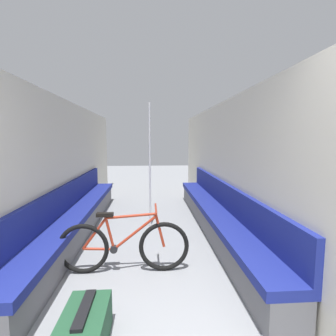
% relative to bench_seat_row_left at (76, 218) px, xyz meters
% --- Properties ---
extents(wall_left, '(0.10, 9.58, 2.30)m').
position_rel_bench_seat_row_left_xyz_m(wall_left, '(-0.25, -0.22, 0.86)').
color(wall_left, beige).
rests_on(wall_left, ground).
extents(wall_right, '(0.10, 9.58, 2.30)m').
position_rel_bench_seat_row_left_xyz_m(wall_right, '(2.63, -0.22, 0.86)').
color(wall_right, beige).
rests_on(wall_right, ground).
extents(bench_seat_row_left, '(0.45, 5.09, 0.87)m').
position_rel_bench_seat_row_left_xyz_m(bench_seat_row_left, '(0.00, 0.00, 0.00)').
color(bench_seat_row_left, '#5B5B60').
rests_on(bench_seat_row_left, ground).
extents(bench_seat_row_right, '(0.45, 5.09, 0.87)m').
position_rel_bench_seat_row_left_xyz_m(bench_seat_row_right, '(2.38, 0.00, 0.00)').
color(bench_seat_row_right, '#5B5B60').
rests_on(bench_seat_row_right, ground).
extents(bicycle, '(1.59, 0.46, 0.80)m').
position_rel_bench_seat_row_left_xyz_m(bicycle, '(0.92, -1.30, 0.04)').
color(bicycle, black).
rests_on(bicycle, ground).
extents(grab_pole_near, '(0.08, 0.08, 2.28)m').
position_rel_bench_seat_row_left_xyz_m(grab_pole_near, '(1.24, 0.44, 0.82)').
color(grab_pole_near, gray).
rests_on(grab_pole_near, ground).
extents(luggage_bag, '(0.34, 0.56, 0.33)m').
position_rel_bench_seat_row_left_xyz_m(luggage_bag, '(0.73, -2.45, -0.14)').
color(luggage_bag, '#1E472D').
rests_on(luggage_bag, ground).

